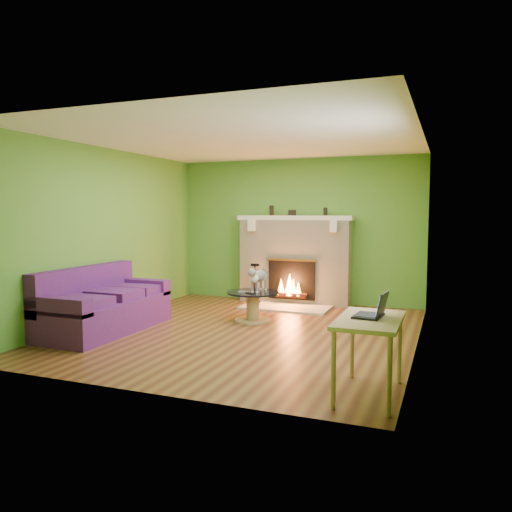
# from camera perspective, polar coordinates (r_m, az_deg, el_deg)

# --- Properties ---
(floor) EXTENTS (5.00, 5.00, 0.00)m
(floor) POSITION_cam_1_polar(r_m,az_deg,el_deg) (6.95, -1.23, -8.60)
(floor) COLOR #512817
(floor) RESTS_ON ground
(ceiling) EXTENTS (5.00, 5.00, 0.00)m
(ceiling) POSITION_cam_1_polar(r_m,az_deg,el_deg) (6.82, -1.27, 13.13)
(ceiling) COLOR white
(ceiling) RESTS_ON wall_back
(wall_back) EXTENTS (5.00, 0.00, 5.00)m
(wall_back) POSITION_cam_1_polar(r_m,az_deg,el_deg) (9.12, 4.79, 2.88)
(wall_back) COLOR #519831
(wall_back) RESTS_ON floor
(wall_front) EXTENTS (5.00, 0.00, 5.00)m
(wall_front) POSITION_cam_1_polar(r_m,az_deg,el_deg) (4.56, -13.40, 0.66)
(wall_front) COLOR #519831
(wall_front) RESTS_ON floor
(wall_left) EXTENTS (0.00, 5.00, 5.00)m
(wall_left) POSITION_cam_1_polar(r_m,az_deg,el_deg) (7.90, -16.50, 2.37)
(wall_left) COLOR #519831
(wall_left) RESTS_ON floor
(wall_right) EXTENTS (0.00, 5.00, 5.00)m
(wall_right) POSITION_cam_1_polar(r_m,az_deg,el_deg) (6.26, 18.15, 1.69)
(wall_right) COLOR #519831
(wall_right) RESTS_ON floor
(window_frame) EXTENTS (0.00, 1.20, 1.20)m
(window_frame) POSITION_cam_1_polar(r_m,az_deg,el_deg) (5.35, 17.57, 3.86)
(window_frame) COLOR silver
(window_frame) RESTS_ON wall_right
(window_pane) EXTENTS (0.00, 1.06, 1.06)m
(window_pane) POSITION_cam_1_polar(r_m,az_deg,el_deg) (5.35, 17.49, 3.87)
(window_pane) COLOR white
(window_pane) RESTS_ON wall_right
(fireplace) EXTENTS (2.10, 0.46, 1.58)m
(fireplace) POSITION_cam_1_polar(r_m,az_deg,el_deg) (8.98, 4.43, -0.53)
(fireplace) COLOR beige
(fireplace) RESTS_ON floor
(hearth) EXTENTS (1.50, 0.75, 0.03)m
(hearth) POSITION_cam_1_polar(r_m,az_deg,el_deg) (8.60, 3.40, -5.86)
(hearth) COLOR beige
(hearth) RESTS_ON floor
(mantel) EXTENTS (2.10, 0.28, 0.08)m
(mantel) POSITION_cam_1_polar(r_m,az_deg,el_deg) (8.92, 4.43, 4.38)
(mantel) COLOR silver
(mantel) RESTS_ON fireplace
(sofa) EXTENTS (0.89, 1.96, 0.88)m
(sofa) POSITION_cam_1_polar(r_m,az_deg,el_deg) (7.24, -17.14, -5.51)
(sofa) COLOR #491A64
(sofa) RESTS_ON floor
(coffee_table) EXTENTS (0.79, 0.79, 0.45)m
(coffee_table) POSITION_cam_1_polar(r_m,az_deg,el_deg) (7.55, -0.35, -5.51)
(coffee_table) COLOR tan
(coffee_table) RESTS_ON floor
(desk) EXTENTS (0.55, 0.94, 0.70)m
(desk) POSITION_cam_1_polar(r_m,az_deg,el_deg) (4.59, 12.85, -7.97)
(desk) COLOR tan
(desk) RESTS_ON floor
(cat) EXTENTS (0.26, 0.63, 0.38)m
(cat) POSITION_cam_1_polar(r_m,az_deg,el_deg) (7.51, 0.35, -2.63)
(cat) COLOR slate
(cat) RESTS_ON coffee_table
(remote_silver) EXTENTS (0.17, 0.06, 0.02)m
(remote_silver) POSITION_cam_1_polar(r_m,az_deg,el_deg) (7.44, -1.41, -4.12)
(remote_silver) COLOR gray
(remote_silver) RESTS_ON coffee_table
(remote_black) EXTENTS (0.16, 0.12, 0.02)m
(remote_black) POSITION_cam_1_polar(r_m,az_deg,el_deg) (7.34, -0.73, -4.25)
(remote_black) COLOR black
(remote_black) RESTS_ON coffee_table
(laptop) EXTENTS (0.30, 0.34, 0.24)m
(laptop) POSITION_cam_1_polar(r_m,az_deg,el_deg) (4.60, 12.74, -5.36)
(laptop) COLOR black
(laptop) RESTS_ON desk
(fire_tools) EXTENTS (0.19, 0.19, 0.70)m
(fire_tools) POSITION_cam_1_polar(r_m,az_deg,el_deg) (8.89, -0.12, -3.10)
(fire_tools) COLOR black
(fire_tools) RESTS_ON hearth
(mantel_vase_left) EXTENTS (0.08, 0.08, 0.18)m
(mantel_vase_left) POSITION_cam_1_polar(r_m,az_deg,el_deg) (9.09, 1.80, 5.22)
(mantel_vase_left) COLOR black
(mantel_vase_left) RESTS_ON mantel
(mantel_vase_right) EXTENTS (0.07, 0.07, 0.14)m
(mantel_vase_right) POSITION_cam_1_polar(r_m,az_deg,el_deg) (8.80, 7.94, 5.05)
(mantel_vase_right) COLOR black
(mantel_vase_right) RESTS_ON mantel
(mantel_box) EXTENTS (0.12, 0.08, 0.10)m
(mantel_box) POSITION_cam_1_polar(r_m,az_deg,el_deg) (8.96, 4.14, 4.96)
(mantel_box) COLOR black
(mantel_box) RESTS_ON mantel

